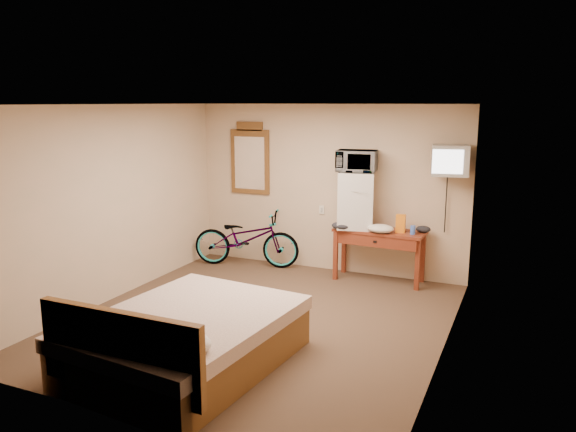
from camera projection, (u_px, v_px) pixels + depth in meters
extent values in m
plane|color=#4C3226|center=(260.00, 320.00, 6.61)|extent=(4.60, 4.60, 0.00)
plane|color=silver|center=(257.00, 104.00, 6.11)|extent=(4.60, 4.60, 0.00)
cube|color=tan|center=(327.00, 189.00, 8.42)|extent=(4.20, 0.04, 2.50)
cube|color=tan|center=(124.00, 272.00, 4.30)|extent=(4.20, 0.04, 2.50)
cube|color=tan|center=(112.00, 203.00, 7.19)|extent=(0.04, 4.60, 2.50)
cube|color=tan|center=(449.00, 234.00, 5.53)|extent=(0.04, 4.60, 2.50)
cube|color=silver|center=(322.00, 210.00, 8.51)|extent=(0.08, 0.01, 0.13)
cube|color=maroon|center=(380.00, 231.00, 7.94)|extent=(1.30, 0.56, 0.04)
cube|color=maroon|center=(336.00, 256.00, 8.07)|extent=(0.06, 0.06, 0.71)
cube|color=maroon|center=(417.00, 265.00, 7.61)|extent=(0.06, 0.06, 0.71)
cube|color=maroon|center=(344.00, 249.00, 8.42)|extent=(0.06, 0.06, 0.71)
cube|color=maroon|center=(423.00, 258.00, 7.96)|extent=(0.06, 0.06, 0.71)
cube|color=maroon|center=(375.00, 241.00, 7.77)|extent=(1.15, 0.10, 0.16)
cube|color=black|center=(375.00, 242.00, 7.75)|extent=(0.05, 0.02, 0.03)
cube|color=silver|center=(356.00, 200.00, 8.00)|extent=(0.59, 0.58, 0.81)
cube|color=#9B9B96|center=(351.00, 191.00, 7.75)|extent=(0.49, 0.01, 0.00)
cylinder|color=#9B9B96|center=(339.00, 205.00, 7.86)|extent=(0.02, 0.02, 0.29)
imported|color=silver|center=(357.00, 161.00, 7.88)|extent=(0.60, 0.45, 0.31)
cube|color=orange|center=(401.00, 224.00, 7.75)|extent=(0.13, 0.08, 0.26)
cylinder|color=#3F6AD7|center=(413.00, 230.00, 7.66)|extent=(0.07, 0.07, 0.12)
ellipsoid|color=beige|center=(381.00, 229.00, 7.76)|extent=(0.37, 0.29, 0.11)
ellipsoid|color=black|center=(341.00, 226.00, 7.95)|extent=(0.29, 0.22, 0.11)
ellipsoid|color=black|center=(423.00, 229.00, 7.77)|extent=(0.20, 0.17, 0.09)
cube|color=black|center=(452.00, 166.00, 7.61)|extent=(0.14, 0.02, 0.14)
cylinder|color=black|center=(452.00, 166.00, 7.57)|extent=(0.05, 0.30, 0.05)
cube|color=#9B9B96|center=(450.00, 160.00, 7.36)|extent=(0.53, 0.47, 0.40)
cube|color=white|center=(448.00, 162.00, 7.18)|extent=(0.38, 0.09, 0.31)
cube|color=black|center=(452.00, 159.00, 7.53)|extent=(0.29, 0.07, 0.25)
cube|color=brown|center=(250.00, 162.00, 8.84)|extent=(0.66, 0.04, 1.00)
cube|color=brown|center=(250.00, 126.00, 8.73)|extent=(0.44, 0.04, 0.14)
cube|color=white|center=(249.00, 163.00, 8.82)|extent=(0.52, 0.01, 0.82)
imported|color=black|center=(246.00, 238.00, 8.74)|extent=(1.76, 0.93, 0.88)
cube|color=brown|center=(188.00, 346.00, 5.45)|extent=(1.77, 2.24, 0.40)
cube|color=beige|center=(187.00, 322.00, 5.40)|extent=(1.81, 2.29, 0.14)
cube|color=brown|center=(120.00, 352.00, 4.52)|extent=(1.58, 0.08, 0.70)
ellipsoid|color=silver|center=(110.00, 327.00, 4.94)|extent=(0.57, 0.35, 0.20)
ellipsoid|color=silver|center=(180.00, 341.00, 4.65)|extent=(0.57, 0.35, 0.20)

